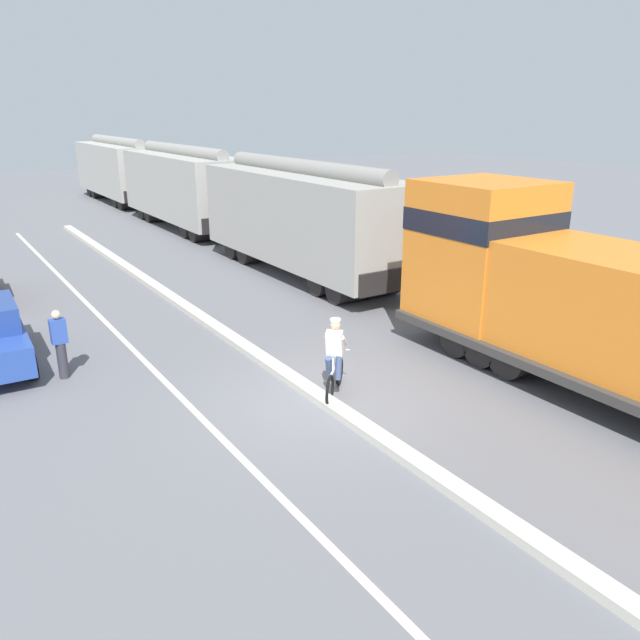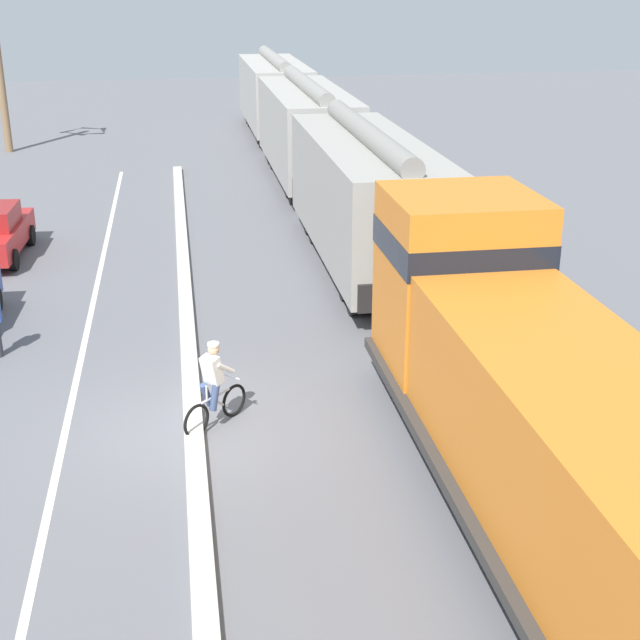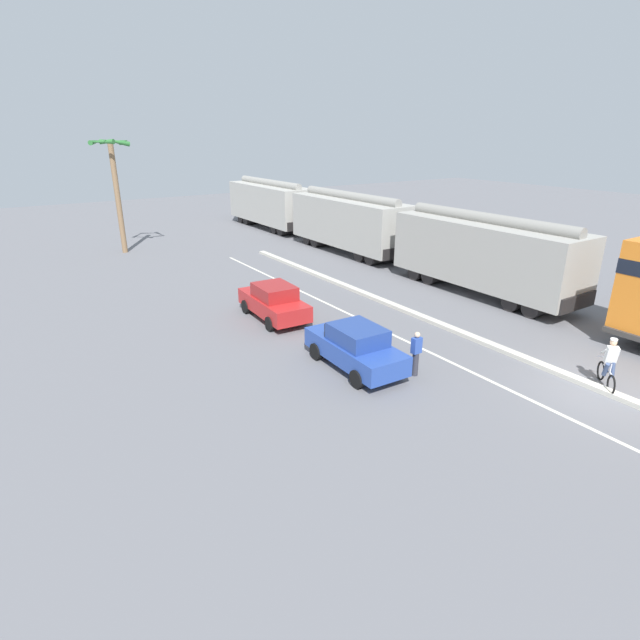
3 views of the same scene
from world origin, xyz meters
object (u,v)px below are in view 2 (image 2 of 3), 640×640
(locomotive, at_px, (523,390))
(hopper_car_lead, at_px, (366,198))
(hopper_car_trailing, at_px, (275,94))
(cyclist, at_px, (214,388))
(hopper_car_middle, at_px, (307,131))

(locomotive, bearing_deg, hopper_car_lead, 90.00)
(hopper_car_lead, height_order, hopper_car_trailing, same)
(cyclist, bearing_deg, hopper_car_middle, 76.84)
(hopper_car_middle, xyz_separation_m, cyclist, (-4.86, -20.81, -1.26))
(hopper_car_trailing, distance_m, cyclist, 32.80)
(locomotive, xyz_separation_m, hopper_car_trailing, (0.00, 35.36, 0.28))
(hopper_car_trailing, bearing_deg, cyclist, -98.54)
(locomotive, relative_size, hopper_car_trailing, 1.10)
(locomotive, distance_m, hopper_car_middle, 23.76)
(locomotive, bearing_deg, hopper_car_middle, 90.00)
(cyclist, bearing_deg, locomotive, -31.21)
(hopper_car_middle, bearing_deg, hopper_car_trailing, 90.00)
(hopper_car_trailing, bearing_deg, hopper_car_middle, -90.00)
(locomotive, distance_m, hopper_car_lead, 12.16)
(hopper_car_trailing, relative_size, cyclist, 6.18)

